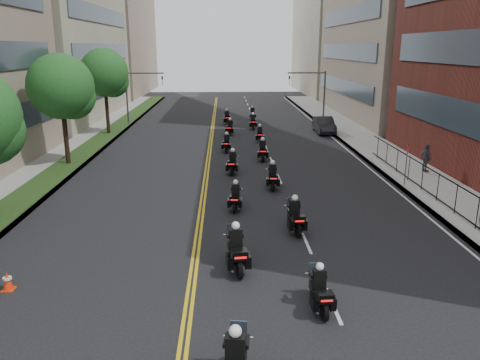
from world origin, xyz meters
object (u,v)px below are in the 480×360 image
(motorcycle_11, at_px, (253,122))
(traffic_cone, at_px, (8,281))
(motorcycle_8, at_px, (227,144))
(motorcycle_12, at_px, (227,118))
(pedestrian_c, at_px, (426,158))
(motorcycle_2, at_px, (236,251))
(motorcycle_4, at_px, (235,198))
(motorcycle_13, at_px, (253,114))
(motorcycle_6, at_px, (233,163))
(motorcycle_3, at_px, (295,217))
(parked_sedan, at_px, (324,125))
(motorcycle_1, at_px, (320,291))
(motorcycle_10, at_px, (230,128))
(motorcycle_9, at_px, (260,135))
(motorcycle_5, at_px, (273,177))
(motorcycle_7, at_px, (263,151))

(motorcycle_11, xyz_separation_m, traffic_cone, (-10.38, -32.43, -0.34))
(motorcycle_8, xyz_separation_m, motorcycle_12, (0.13, 13.42, 0.06))
(pedestrian_c, bearing_deg, motorcycle_2, 129.02)
(motorcycle_4, bearing_deg, motorcycle_13, 90.55)
(motorcycle_6, relative_size, motorcycle_13, 1.06)
(motorcycle_3, bearing_deg, parked_sedan, 71.70)
(motorcycle_6, distance_m, pedestrian_c, 12.62)
(motorcycle_3, relative_size, traffic_cone, 3.46)
(motorcycle_1, distance_m, motorcycle_6, 16.91)
(motorcycle_6, height_order, motorcycle_12, motorcycle_12)
(motorcycle_12, bearing_deg, motorcycle_4, -93.30)
(motorcycle_3, bearing_deg, motorcycle_11, 86.74)
(motorcycle_1, xyz_separation_m, motorcycle_10, (-2.41, 30.65, 0.04))
(motorcycle_1, distance_m, motorcycle_12, 36.96)
(motorcycle_8, bearing_deg, pedestrian_c, -25.15)
(motorcycle_3, bearing_deg, motorcycle_1, -95.23)
(motorcycle_12, bearing_deg, motorcycle_10, -91.61)
(motorcycle_11, distance_m, traffic_cone, 34.05)
(motorcycle_2, distance_m, motorcycle_3, 4.51)
(traffic_cone, bearing_deg, motorcycle_11, 72.24)
(motorcycle_10, height_order, pedestrian_c, pedestrian_c)
(motorcycle_4, bearing_deg, motorcycle_12, 96.08)
(motorcycle_1, xyz_separation_m, motorcycle_2, (-2.55, 2.88, 0.11))
(motorcycle_4, distance_m, motorcycle_8, 13.86)
(motorcycle_9, distance_m, motorcycle_12, 10.15)
(motorcycle_5, height_order, motorcycle_12, motorcycle_12)
(parked_sedan, bearing_deg, motorcycle_1, -100.87)
(motorcycle_13, bearing_deg, motorcycle_6, -95.44)
(pedestrian_c, distance_m, traffic_cone, 25.20)
(motorcycle_7, bearing_deg, motorcycle_13, 91.64)
(motorcycle_9, relative_size, motorcycle_13, 1.02)
(motorcycle_10, bearing_deg, traffic_cone, -97.86)
(motorcycle_12, xyz_separation_m, motorcycle_13, (2.96, 3.66, -0.06))
(motorcycle_9, relative_size, motorcycle_12, 0.93)
(motorcycle_3, relative_size, motorcycle_10, 1.04)
(motorcycle_5, relative_size, motorcycle_6, 1.01)
(motorcycle_5, xyz_separation_m, motorcycle_6, (-2.28, 3.50, -0.00))
(motorcycle_5, bearing_deg, motorcycle_11, 92.30)
(motorcycle_2, height_order, motorcycle_3, motorcycle_2)
(motorcycle_12, distance_m, motorcycle_13, 4.71)
(motorcycle_3, bearing_deg, pedestrian_c, 40.20)
(motorcycle_1, bearing_deg, parked_sedan, 75.18)
(motorcycle_12, bearing_deg, motorcycle_13, 47.26)
(motorcycle_3, distance_m, motorcycle_9, 20.64)
(motorcycle_9, distance_m, pedestrian_c, 14.91)
(motorcycle_3, height_order, motorcycle_8, motorcycle_3)
(motorcycle_4, relative_size, motorcycle_13, 0.98)
(motorcycle_9, distance_m, motorcycle_13, 13.42)
(motorcycle_2, height_order, motorcycle_13, motorcycle_2)
(motorcycle_1, distance_m, motorcycle_7, 20.39)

